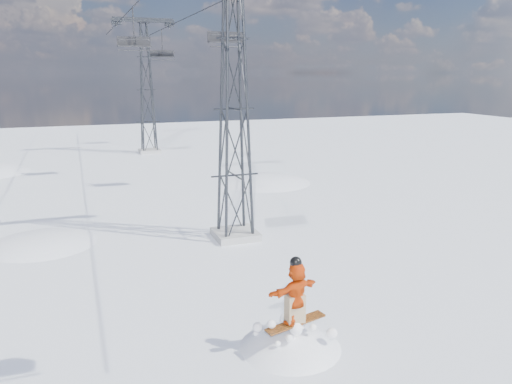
% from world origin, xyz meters
% --- Properties ---
extents(ground, '(120.00, 120.00, 0.00)m').
position_xyz_m(ground, '(0.00, 0.00, 0.00)').
color(ground, white).
rests_on(ground, ground).
extents(snow_terrain, '(39.00, 37.00, 22.00)m').
position_xyz_m(snow_terrain, '(-4.77, 21.24, -9.59)').
color(snow_terrain, white).
rests_on(snow_terrain, ground).
extents(lift_tower_near, '(5.20, 1.80, 11.43)m').
position_xyz_m(lift_tower_near, '(0.80, 8.00, 5.47)').
color(lift_tower_near, '#999999').
rests_on(lift_tower_near, ground).
extents(lift_tower_far, '(5.20, 1.80, 11.43)m').
position_xyz_m(lift_tower_far, '(0.80, 33.00, 5.47)').
color(lift_tower_far, '#999999').
rests_on(lift_tower_far, ground).
extents(haul_cables, '(4.46, 51.00, 0.06)m').
position_xyz_m(haul_cables, '(0.80, 19.50, 10.85)').
color(haul_cables, black).
rests_on(haul_cables, ground).
extents(lift_chair_mid, '(2.06, 0.59, 2.55)m').
position_xyz_m(lift_chair_mid, '(3.00, 16.30, 8.81)').
color(lift_chair_mid, black).
rests_on(lift_chair_mid, ground).
extents(lift_chair_far, '(2.09, 0.60, 2.59)m').
position_xyz_m(lift_chair_far, '(-1.40, 21.65, 8.78)').
color(lift_chair_far, black).
rests_on(lift_chair_far, ground).
extents(lift_chair_extra, '(2.24, 0.64, 2.77)m').
position_xyz_m(lift_chair_extra, '(3.00, 37.14, 8.63)').
color(lift_chair_extra, black).
rests_on(lift_chair_extra, ground).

